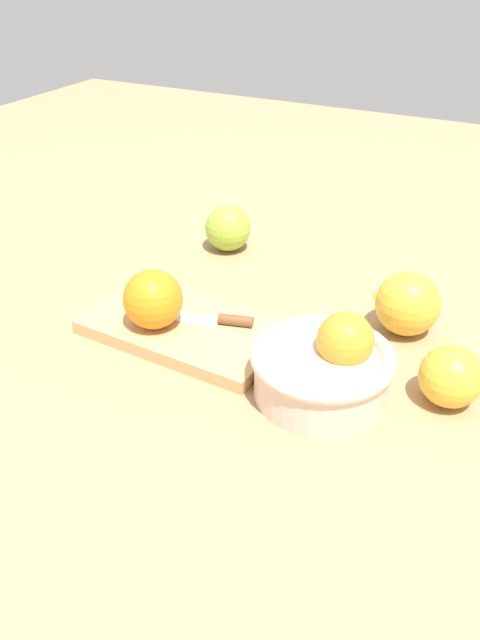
# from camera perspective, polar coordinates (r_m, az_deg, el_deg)

# --- Properties ---
(ground_plane) EXTENTS (2.40, 2.40, 0.00)m
(ground_plane) POSITION_cam_1_polar(r_m,az_deg,el_deg) (0.84, 1.03, -1.34)
(ground_plane) COLOR tan
(bowl) EXTENTS (0.16, 0.16, 0.10)m
(bowl) POSITION_cam_1_polar(r_m,az_deg,el_deg) (0.73, 7.54, -4.11)
(bowl) COLOR beige
(bowl) RESTS_ON ground_plane
(cutting_board) EXTENTS (0.27, 0.16, 0.02)m
(cutting_board) POSITION_cam_1_polar(r_m,az_deg,el_deg) (0.84, -4.90, -0.77)
(cutting_board) COLOR tan
(cutting_board) RESTS_ON ground_plane
(orange_on_board) EXTENTS (0.08, 0.08, 0.08)m
(orange_on_board) POSITION_cam_1_polar(r_m,az_deg,el_deg) (0.82, -7.73, 1.82)
(orange_on_board) COLOR orange
(orange_on_board) RESTS_ON cutting_board
(knife) EXTENTS (0.15, 0.06, 0.01)m
(knife) POSITION_cam_1_polar(r_m,az_deg,el_deg) (0.84, -2.61, 0.09)
(knife) COLOR silver
(knife) RESTS_ON cutting_board
(apple_front_left) EXTENTS (0.08, 0.08, 0.08)m
(apple_front_left) POSITION_cam_1_polar(r_m,az_deg,el_deg) (0.86, 14.68, 1.39)
(apple_front_left) COLOR gold
(apple_front_left) RESTS_ON ground_plane
(apple_front_right) EXTENTS (0.07, 0.07, 0.07)m
(apple_front_right) POSITION_cam_1_polar(r_m,az_deg,el_deg) (1.06, -1.08, 8.16)
(apple_front_right) COLOR #8EB738
(apple_front_right) RESTS_ON ground_plane
(apple_mid_left) EXTENTS (0.07, 0.07, 0.07)m
(apple_mid_left) POSITION_cam_1_polar(r_m,az_deg,el_deg) (0.75, 18.23, -4.80)
(apple_mid_left) COLOR gold
(apple_mid_left) RESTS_ON ground_plane
(citrus_peel) EXTENTS (0.06, 0.04, 0.01)m
(citrus_peel) POSITION_cam_1_polar(r_m,az_deg,el_deg) (0.95, 13.17, 2.04)
(citrus_peel) COLOR orange
(citrus_peel) RESTS_ON ground_plane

